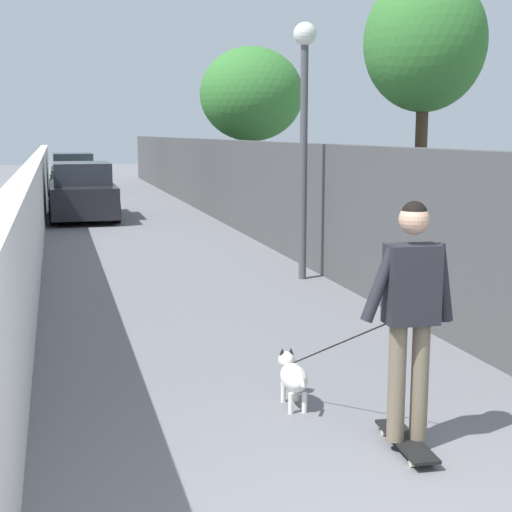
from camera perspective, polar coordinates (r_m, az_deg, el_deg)
ground_plane at (r=17.14m, az=-8.58°, el=1.60°), size 80.00×80.00×0.00m
wall_left at (r=14.95m, az=-16.94°, el=3.46°), size 48.00×0.30×1.72m
fence_right at (r=15.54m, az=1.06°, el=4.90°), size 48.00×0.30×2.16m
tree_right_near at (r=11.80m, az=12.98°, el=15.72°), size 1.85×1.85×4.73m
tree_right_mid at (r=22.66m, az=-0.36°, el=12.43°), size 3.12×3.12×4.89m
lamp_post at (r=11.73m, az=3.76°, el=11.68°), size 0.36×0.36×4.02m
skateboard at (r=5.77m, az=11.59°, el=-13.90°), size 0.81×0.26×0.08m
person_skateboarder at (r=5.44m, az=11.96°, el=-3.50°), size 0.25×0.71×1.78m
dog at (r=6.43m, az=2.91°, el=-9.26°), size 1.40×0.68×1.06m
car_near at (r=20.75m, az=-13.33°, el=4.81°), size 4.10×1.80×1.54m
car_far at (r=30.26m, az=-14.00°, el=6.20°), size 4.23×1.80×1.54m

